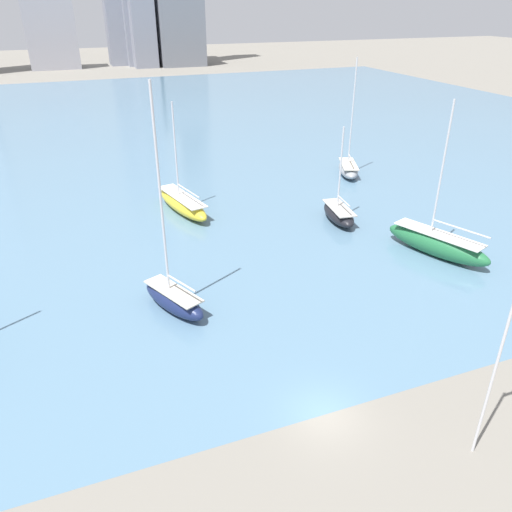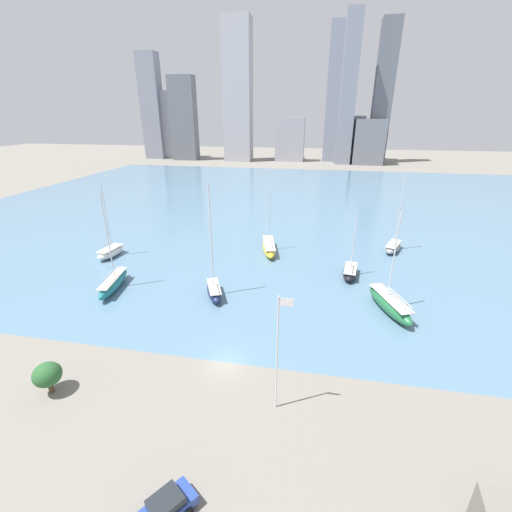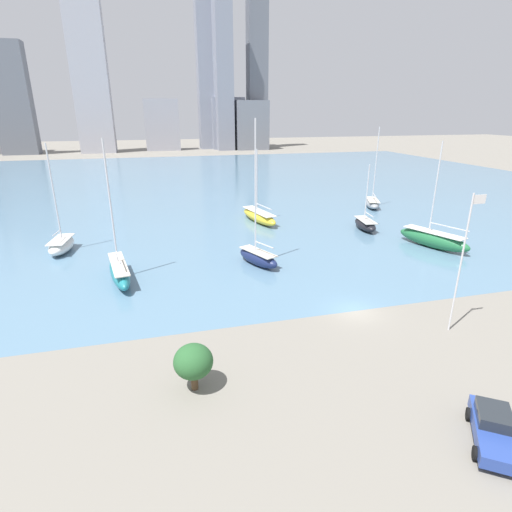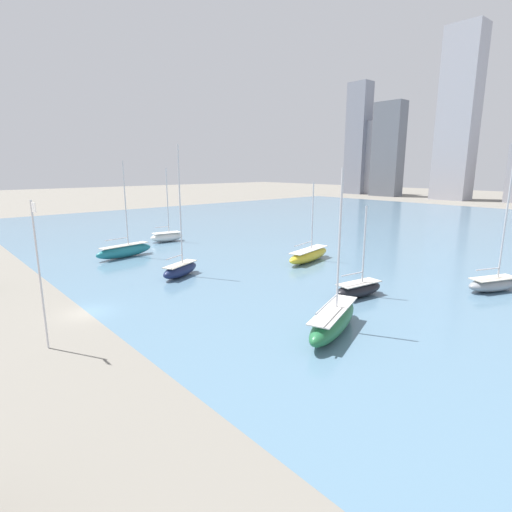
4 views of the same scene
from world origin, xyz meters
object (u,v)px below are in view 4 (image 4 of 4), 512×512
(sailboat_yellow, at_px, (309,255))
(sailboat_green, at_px, (333,321))
(sailboat_gray, at_px, (494,283))
(sailboat_teal, at_px, (125,250))
(sailboat_black, at_px, (359,289))
(flag_pole, at_px, (39,271))
(sailboat_white, at_px, (167,236))
(sailboat_navy, at_px, (180,269))

(sailboat_yellow, distance_m, sailboat_green, 26.48)
(sailboat_gray, distance_m, sailboat_teal, 50.43)
(sailboat_green, xyz_separation_m, sailboat_black, (-4.42, 10.00, -0.28))
(flag_pole, xyz_separation_m, sailboat_yellow, (-6.32, 37.29, -5.22))
(flag_pole, xyz_separation_m, sailboat_black, (8.29, 28.87, -5.34))
(sailboat_gray, height_order, sailboat_green, sailboat_gray)
(sailboat_yellow, bearing_deg, sailboat_white, -176.75)
(sailboat_yellow, xyz_separation_m, sailboat_teal, (-20.71, -19.50, 0.10))
(sailboat_yellow, relative_size, sailboat_navy, 0.71)
(sailboat_navy, xyz_separation_m, sailboat_green, (24.21, 0.35, 0.11))
(flag_pole, xyz_separation_m, sailboat_navy, (-11.51, 18.52, -5.16))
(sailboat_yellow, relative_size, sailboat_gray, 0.80)
(sailboat_yellow, distance_m, sailboat_teal, 28.45)
(sailboat_yellow, height_order, sailboat_green, sailboat_green)
(sailboat_gray, height_order, sailboat_black, sailboat_gray)
(sailboat_navy, height_order, sailboat_black, sailboat_navy)
(sailboat_white, bearing_deg, sailboat_navy, -17.38)
(sailboat_gray, height_order, sailboat_navy, sailboat_navy)
(sailboat_teal, bearing_deg, sailboat_white, 114.52)
(flag_pole, xyz_separation_m, sailboat_gray, (17.17, 42.06, -5.29))
(sailboat_yellow, relative_size, sailboat_white, 0.86)
(sailboat_green, bearing_deg, sailboat_navy, 159.91)
(sailboat_navy, bearing_deg, sailboat_gray, 15.77)
(sailboat_teal, bearing_deg, sailboat_green, -7.79)
(sailboat_green, bearing_deg, sailboat_gray, 58.18)
(flag_pole, xyz_separation_m, sailboat_white, (-34.79, 29.36, -5.22))
(flag_pole, relative_size, sailboat_teal, 0.78)
(flag_pole, height_order, sailboat_teal, sailboat_teal)
(flag_pole, height_order, sailboat_black, flag_pole)
(sailboat_green, height_order, sailboat_white, sailboat_green)
(sailboat_white, height_order, sailboat_teal, sailboat_teal)
(sailboat_navy, bearing_deg, sailboat_white, 131.43)
(sailboat_gray, bearing_deg, sailboat_black, -101.66)
(sailboat_yellow, height_order, sailboat_navy, sailboat_navy)
(sailboat_yellow, distance_m, sailboat_white, 29.56)
(flag_pole, distance_m, sailboat_gray, 45.74)
(sailboat_green, relative_size, sailboat_teal, 0.93)
(sailboat_green, relative_size, sailboat_white, 1.01)
(sailboat_yellow, relative_size, sailboat_teal, 0.79)
(sailboat_green, relative_size, sailboat_black, 1.40)
(sailboat_green, bearing_deg, sailboat_yellow, 114.99)
(sailboat_white, bearing_deg, sailboat_gray, 21.32)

